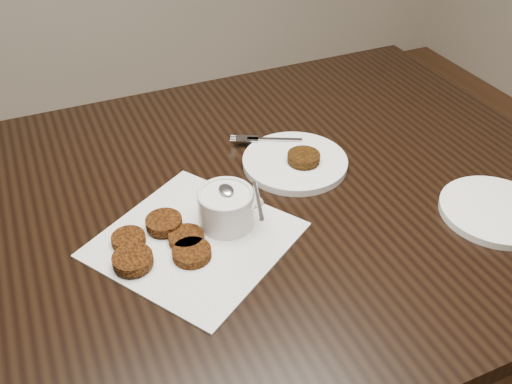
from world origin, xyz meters
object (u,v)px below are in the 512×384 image
napkin (195,240)px  sauce_ramekin (225,193)px  table (214,336)px  plate_empty (495,211)px  plate_with_patty (295,159)px

napkin → sauce_ramekin: bearing=15.3°
table → napkin: napkin is taller
table → napkin: bearing=-119.8°
table → plate_empty: 0.66m
sauce_ramekin → plate_with_patty: sauce_ramekin is taller
table → plate_empty: bearing=-25.7°
napkin → plate_with_patty: 0.30m
sauce_ramekin → plate_with_patty: size_ratio=0.63×
table → napkin: (-0.05, -0.08, 0.38)m
plate_empty → table: bearing=154.3°
sauce_ramekin → plate_with_patty: bearing=30.8°
table → plate_with_patty: bearing=14.5°
table → plate_empty: size_ratio=7.64×
table → sauce_ramekin: 0.45m
table → plate_with_patty: (0.22, 0.06, 0.39)m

